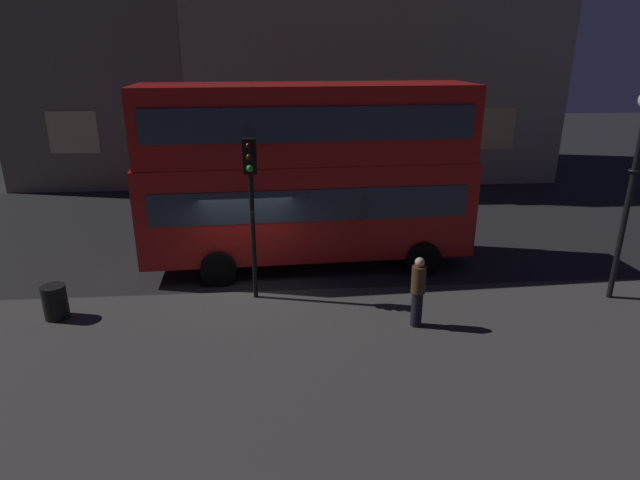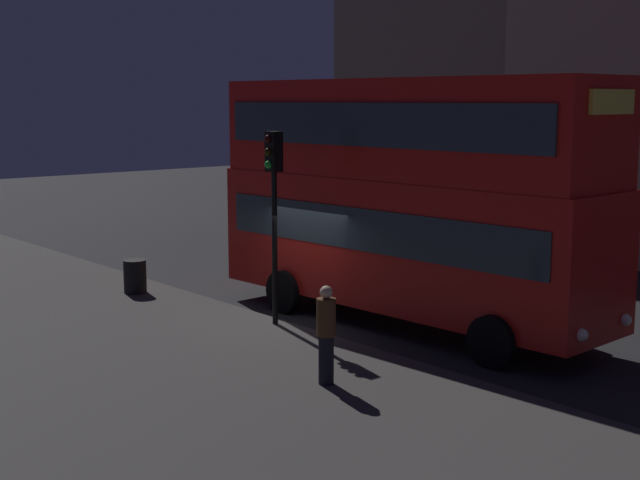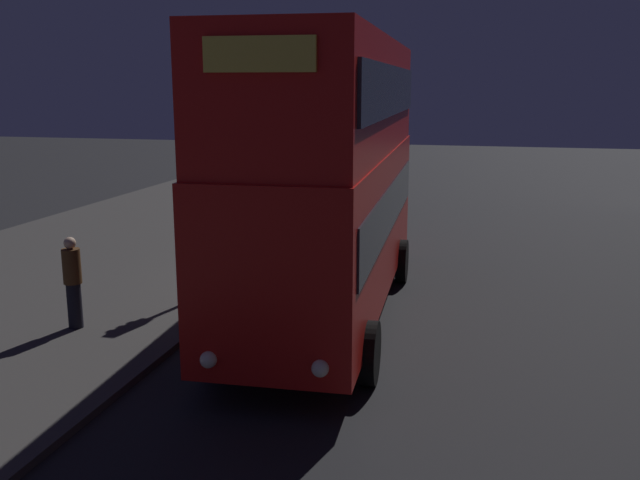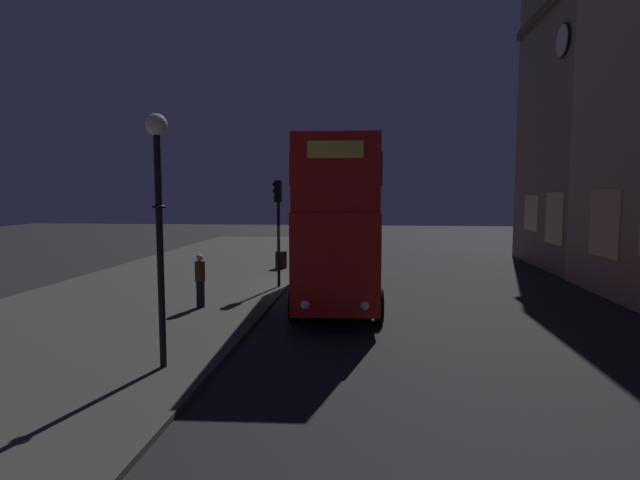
# 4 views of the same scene
# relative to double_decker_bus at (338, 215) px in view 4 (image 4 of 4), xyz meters

# --- Properties ---
(ground_plane) EXTENTS (80.00, 80.00, 0.00)m
(ground_plane) POSITION_rel_double_decker_bus_xyz_m (-1.75, -1.32, -3.01)
(ground_plane) COLOR #232326
(sidewalk_slab) EXTENTS (44.00, 9.57, 0.12)m
(sidewalk_slab) POSITION_rel_double_decker_bus_xyz_m (-1.75, -6.90, -2.95)
(sidewalk_slab) COLOR #423F3D
(sidewalk_slab) RESTS_ON ground
(double_decker_bus) EXTENTS (9.83, 3.07, 5.39)m
(double_decker_bus) POSITION_rel_double_decker_bus_xyz_m (0.00, 0.00, 0.00)
(double_decker_bus) COLOR red
(double_decker_bus) RESTS_ON ground
(traffic_light_near_kerb) EXTENTS (0.32, 0.36, 4.17)m
(traffic_light_near_kerb) POSITION_rel_double_decker_bus_xyz_m (-1.53, -2.46, 0.10)
(traffic_light_near_kerb) COLOR black
(traffic_light_near_kerb) RESTS_ON sidewalk_slab
(street_lamp) EXTENTS (0.45, 0.45, 5.28)m
(street_lamp) POSITION_rel_double_decker_bus_xyz_m (7.77, -3.21, 0.81)
(street_lamp) COLOR black
(street_lamp) RESTS_ON sidewalk_slab
(pedestrian) EXTENTS (0.33, 0.33, 1.72)m
(pedestrian) POSITION_rel_double_decker_bus_xyz_m (2.30, -4.30, -2.00)
(pedestrian) COLOR black
(pedestrian) RESTS_ON sidewalk_slab
(litter_bin) EXTENTS (0.57, 0.57, 0.84)m
(litter_bin) POSITION_rel_double_decker_bus_xyz_m (-6.31, -3.21, -2.47)
(litter_bin) COLOR black
(litter_bin) RESTS_ON sidewalk_slab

